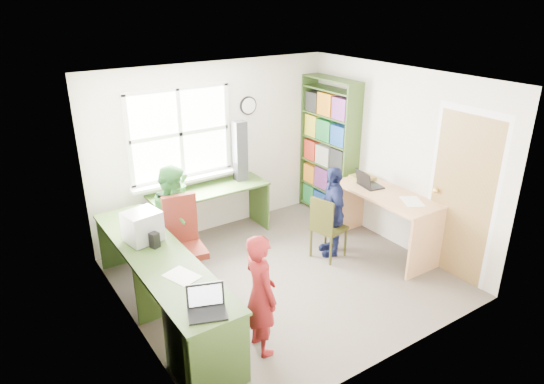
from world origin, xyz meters
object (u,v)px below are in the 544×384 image
at_px(crt_monitor, 143,227).
at_px(person_red, 260,294).
at_px(bookshelf, 328,152).
at_px(l_desk, 193,291).
at_px(person_navy, 333,211).
at_px(cd_tower, 240,151).
at_px(person_green, 176,219).
at_px(swivel_chair, 185,248).
at_px(wooden_chair, 326,226).
at_px(right_desk, 386,209).
at_px(laptop_left, 207,306).
at_px(laptop_right, 368,183).
at_px(potted_plant, 182,184).

relative_size(crt_monitor, person_red, 0.32).
distance_m(bookshelf, crt_monitor, 3.24).
xyz_separation_m(l_desk, person_navy, (2.20, 0.45, 0.15)).
bearing_deg(cd_tower, person_green, -152.07).
distance_m(crt_monitor, person_navy, 2.44).
distance_m(l_desk, person_red, 0.76).
bearing_deg(person_navy, swivel_chair, -78.07).
height_order(crt_monitor, person_navy, person_navy).
bearing_deg(wooden_chair, bookshelf, 36.24).
xyz_separation_m(swivel_chair, cd_tower, (1.30, 0.91, 0.71)).
height_order(swivel_chair, wooden_chair, swivel_chair).
xyz_separation_m(right_desk, person_green, (-2.48, 1.08, 0.08)).
xyz_separation_m(wooden_chair, person_green, (-1.69, 0.82, 0.22)).
bearing_deg(crt_monitor, bookshelf, 2.06).
relative_size(laptop_left, person_green, 0.29).
bearing_deg(laptop_left, person_red, 31.29).
bearing_deg(l_desk, laptop_right, 8.44).
bearing_deg(laptop_right, swivel_chair, 89.32).
height_order(l_desk, wooden_chair, wooden_chair).
bearing_deg(cd_tower, bookshelf, -8.99).
bearing_deg(laptop_left, person_green, 94.73).
bearing_deg(bookshelf, right_desk, -95.70).
distance_m(right_desk, laptop_left, 3.15).
relative_size(cd_tower, person_green, 0.62).
bearing_deg(crt_monitor, swivel_chair, 0.95).
bearing_deg(potted_plant, person_navy, -39.53).
bearing_deg(cd_tower, laptop_right, -46.28).
xyz_separation_m(crt_monitor, person_navy, (2.40, -0.30, -0.32)).
relative_size(right_desk, person_navy, 1.20).
height_order(laptop_right, person_green, person_green).
relative_size(l_desk, laptop_left, 7.49).
distance_m(bookshelf, cd_tower, 1.41).
distance_m(bookshelf, person_green, 2.65).
bearing_deg(l_desk, cd_tower, 47.95).
xyz_separation_m(crt_monitor, cd_tower, (1.80, 1.01, 0.25)).
bearing_deg(person_red, laptop_right, -62.23).
xyz_separation_m(wooden_chair, potted_plant, (-1.36, 1.33, 0.43)).
distance_m(crt_monitor, cd_tower, 2.08).
height_order(laptop_right, person_navy, person_navy).
distance_m(person_green, person_navy, 2.00).
bearing_deg(wooden_chair, swivel_chair, 150.98).
distance_m(crt_monitor, laptop_right, 2.98).
distance_m(l_desk, person_navy, 2.25).
bearing_deg(right_desk, person_navy, 152.09).
bearing_deg(person_green, right_desk, -89.43).
relative_size(laptop_right, person_red, 0.30).
height_order(laptop_right, person_red, person_red).
relative_size(bookshelf, crt_monitor, 5.24).
height_order(swivel_chair, laptop_right, swivel_chair).
distance_m(l_desk, swivel_chair, 0.91).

